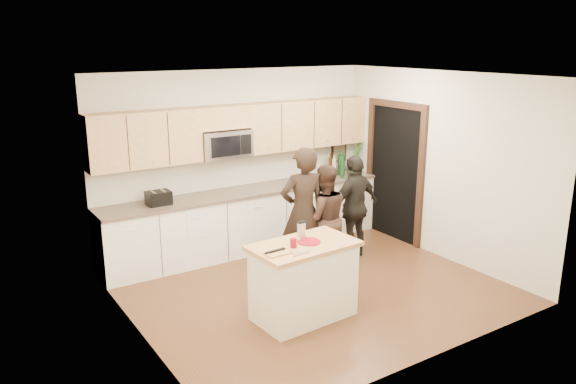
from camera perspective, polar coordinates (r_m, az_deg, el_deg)
floor at (r=7.38m, az=2.47°, el=-9.70°), size 4.50×4.50×0.00m
room_shell at (r=6.84m, az=2.63°, el=3.57°), size 4.52×4.02×2.71m
back_cabinetry at (r=8.55m, az=-4.08°, el=-2.81°), size 4.50×0.66×0.94m
upper_cabinetry at (r=8.37m, az=-4.55°, el=6.46°), size 4.50×0.33×0.75m
microwave at (r=8.21m, az=-6.50°, el=4.88°), size 0.76×0.41×0.40m
doorway at (r=9.04m, az=10.80°, el=2.46°), size 0.06×1.25×2.20m
framed_picture at (r=9.63m, az=5.17°, el=4.19°), size 0.30×0.03×0.38m
dish_towel at (r=7.89m, az=-9.50°, el=-2.02°), size 0.34×0.60×0.48m
island at (r=6.48m, az=1.59°, el=-8.97°), size 1.24×0.76×0.90m
red_plate at (r=6.35m, az=2.13°, el=-5.07°), size 0.27×0.27×0.02m
box_grater at (r=6.35m, az=1.37°, el=-3.92°), size 0.10×0.06×0.22m
drink_glass at (r=6.18m, az=0.54°, el=-5.19°), size 0.07×0.07×0.11m
cutting_board at (r=6.03m, az=-1.12°, el=-6.19°), size 0.29×0.20×0.02m
tongs at (r=6.03m, az=-1.32°, el=-5.99°), size 0.26×0.05×0.02m
knife at (r=6.00m, az=1.30°, el=-6.17°), size 0.22×0.04×0.01m
toaster at (r=7.82m, az=-13.02°, el=-0.59°), size 0.32×0.24×0.19m
bottle_cluster at (r=9.29m, az=5.07°, el=2.82°), size 0.25×0.36×0.43m
orchid at (r=9.54m, az=6.85°, el=3.53°), size 0.36×0.33×0.51m
woman_left at (r=7.51m, az=1.55°, el=-2.05°), size 0.71×0.54×1.77m
woman_center at (r=7.70m, az=3.61°, el=-2.69°), size 0.87×0.77×1.49m
woman_right at (r=8.21m, az=6.81°, el=-1.49°), size 0.94×0.50×1.53m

